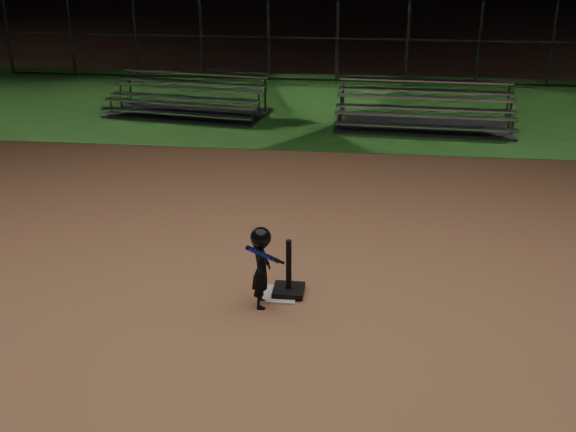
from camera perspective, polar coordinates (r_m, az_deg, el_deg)
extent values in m
plane|color=#A16A49|center=(8.70, -0.78, -6.47)|extent=(80.00, 80.00, 0.00)
cube|color=#20541B|center=(18.07, 3.42, 9.00)|extent=(60.00, 8.00, 0.01)
cube|color=beige|center=(8.70, -0.78, -6.40)|extent=(0.45, 0.45, 0.02)
cube|color=black|center=(8.71, 0.06, -6.05)|extent=(0.38, 0.38, 0.06)
cylinder|color=black|center=(8.55, 0.06, -3.97)|extent=(0.07, 0.07, 0.65)
imported|color=black|center=(8.27, -2.19, -4.53)|extent=(0.23, 0.34, 0.92)
sphere|color=black|center=(8.08, -2.23, -1.76)|extent=(0.25, 0.25, 0.25)
cylinder|color=#1822D1|center=(8.00, -2.03, -3.17)|extent=(0.36, 0.44, 0.38)
cylinder|color=black|center=(8.15, -0.78, -3.68)|extent=(0.14, 0.17, 0.14)
cube|color=#B4B4B9|center=(16.83, -8.84, 9.04)|extent=(3.73, 0.79, 0.04)
cube|color=#B4B4B9|center=(16.63, -9.17, 8.27)|extent=(3.73, 0.79, 0.03)
cube|color=#B4B4B9|center=(17.23, -8.20, 10.29)|extent=(3.73, 0.79, 0.04)
cube|color=#B4B4B9|center=(17.03, -8.52, 9.55)|extent=(3.73, 0.79, 0.03)
cube|color=#B4B4B9|center=(17.64, -7.58, 11.47)|extent=(3.73, 0.79, 0.04)
cube|color=#B4B4B9|center=(17.43, -7.88, 10.76)|extent=(3.73, 0.79, 0.03)
cube|color=#38383D|center=(17.36, -8.09, 8.33)|extent=(3.98, 2.37, 0.06)
cube|color=silver|center=(15.75, 11.07, 8.04)|extent=(3.93, 0.41, 0.04)
cube|color=silver|center=(15.53, 11.04, 7.16)|extent=(3.93, 0.41, 0.03)
cube|color=silver|center=(16.21, 11.11, 9.44)|extent=(3.93, 0.41, 0.04)
cube|color=silver|center=(15.98, 11.08, 8.61)|extent=(3.93, 0.41, 0.03)
cube|color=silver|center=(16.68, 11.15, 10.77)|extent=(3.93, 0.41, 0.04)
cube|color=silver|center=(16.45, 11.12, 9.98)|extent=(3.93, 0.41, 0.03)
cube|color=#38383D|center=(16.36, 10.95, 7.27)|extent=(4.00, 2.08, 0.06)
cube|color=#38383D|center=(20.99, 3.95, 11.01)|extent=(20.00, 0.05, 0.05)
cube|color=#38383D|center=(20.78, 4.04, 14.25)|extent=(20.00, 0.05, 0.05)
cylinder|color=#38383D|center=(23.50, -21.89, 13.70)|extent=(0.08, 0.08, 2.50)
cylinder|color=#38383D|center=(21.61, -9.75, 14.31)|extent=(0.08, 0.08, 2.50)
cylinder|color=#38383D|center=(20.78, 4.04, 14.25)|extent=(0.08, 0.08, 2.50)
cylinder|color=#38383D|center=(21.14, 18.08, 13.37)|extent=(0.08, 0.08, 2.50)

